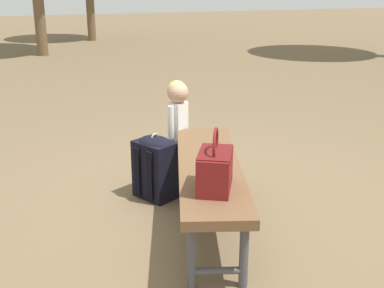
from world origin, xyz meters
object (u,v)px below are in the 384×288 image
Objects in this scene: park_bench at (209,172)px; handbag at (215,168)px; backpack_large at (156,165)px; child_standing at (178,115)px; backpack_small at (221,191)px.

handbag reaches higher than park_bench.
backpack_large is (0.58, 0.22, -0.14)m from park_bench.
child_standing reaches higher than handbag.
child_standing is (1.23, -0.14, -0.02)m from handbag.
handbag is 0.72× the size of backpack_large.
backpack_large is at bearing 136.58° from child_standing.
park_bench is 0.34m from backpack_small.
backpack_large is at bearing 6.85° from handbag.
child_standing is 0.79m from backpack_small.
child_standing is 2.61× the size of backpack_small.
handbag is 1.15× the size of backpack_small.
child_standing reaches higher than backpack_small.
backpack_small is (-0.67, -0.12, -0.40)m from child_standing.
handbag reaches higher than backpack_small.
child_standing is at bearing -2.46° from park_bench.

